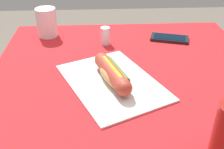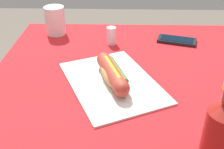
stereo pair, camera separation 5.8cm
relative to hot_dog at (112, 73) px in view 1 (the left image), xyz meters
The scene contains 6 objects.
dining_table 0.19m from the hot_dog, 56.52° to the left, with size 1.04×0.89×0.74m.
paper_wrapper 0.03m from the hot_dog, 70.87° to the right, with size 0.34×0.24×0.01m, color silver.
hot_dog is the anchor object (origin of this frame).
cell_phone 0.39m from the hot_dog, 141.08° to the left, with size 0.11×0.16×0.01m.
drinking_cup 0.44m from the hot_dog, 146.82° to the right, with size 0.08×0.08×0.11m, color white.
salt_shaker 0.28m from the hot_dog, behind, with size 0.04×0.04×0.07m, color silver.
Camera 1 is at (0.67, -0.10, 1.20)m, focal length 44.77 mm.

